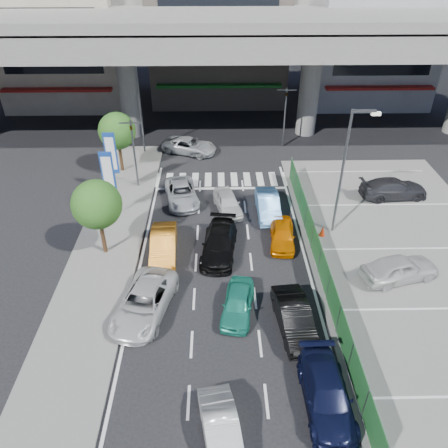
{
  "coord_description": "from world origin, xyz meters",
  "views": [
    {
      "loc": [
        -0.35,
        -16.64,
        16.12
      ],
      "look_at": [
        0.04,
        3.73,
        2.18
      ],
      "focal_mm": 35.0,
      "sensor_mm": 36.0,
      "label": 1
    }
  ],
  "objects_px": {
    "tree_far": "(117,131)",
    "taxi_teal_mid": "(238,303)",
    "taxi_orange_right": "(282,235)",
    "parked_sedan_white": "(400,268)",
    "street_lamp_right": "(346,164)",
    "hatch_white_back_mid": "(222,432)",
    "kei_truck_front_right": "(268,205)",
    "tree_near": "(97,205)",
    "parked_sedan_dgrey": "(394,188)",
    "sedan_white_front_mid": "(228,203)",
    "traffic_cone": "(323,231)",
    "sedan_white_mid_left": "(144,302)",
    "taxi_orange_left": "(164,245)",
    "signboard_near": "(108,176)",
    "wagon_silver_front_left": "(182,193)",
    "crossing_wagon_silver": "(190,146)",
    "minivan_navy_back": "(327,394)",
    "sedan_black_mid": "(219,243)",
    "signboard_far": "(111,155)",
    "hatch_black_mid_right": "(294,318)",
    "traffic_light_left": "(132,137)",
    "traffic_light_right": "(286,103)",
    "street_lamp_left": "(141,98)"
  },
  "relations": [
    {
      "from": "traffic_light_right",
      "to": "street_lamp_right",
      "type": "relative_size",
      "value": 0.65
    },
    {
      "from": "taxi_orange_right",
      "to": "parked_sedan_white",
      "type": "xyz_separation_m",
      "value": [
        5.91,
        -3.48,
        0.17
      ]
    },
    {
      "from": "kei_truck_front_right",
      "to": "crossing_wagon_silver",
      "type": "bearing_deg",
      "value": 119.28
    },
    {
      "from": "hatch_white_back_mid",
      "to": "traffic_cone",
      "type": "distance_m",
      "value": 14.62
    },
    {
      "from": "signboard_near",
      "to": "wagon_silver_front_left",
      "type": "height_order",
      "value": "signboard_near"
    },
    {
      "from": "minivan_navy_back",
      "to": "sedan_white_front_mid",
      "type": "distance_m",
      "value": 15.19
    },
    {
      "from": "street_lamp_right",
      "to": "hatch_white_back_mid",
      "type": "distance_m",
      "value": 16.1
    },
    {
      "from": "sedan_white_front_mid",
      "to": "kei_truck_front_right",
      "type": "distance_m",
      "value": 2.73
    },
    {
      "from": "traffic_light_right",
      "to": "traffic_cone",
      "type": "relative_size",
      "value": 7.49
    },
    {
      "from": "signboard_near",
      "to": "signboard_far",
      "type": "bearing_deg",
      "value": 97.59
    },
    {
      "from": "crossing_wagon_silver",
      "to": "traffic_cone",
      "type": "relative_size",
      "value": 6.67
    },
    {
      "from": "signboard_near",
      "to": "wagon_silver_front_left",
      "type": "distance_m",
      "value": 5.35
    },
    {
      "from": "signboard_far",
      "to": "sedan_black_mid",
      "type": "bearing_deg",
      "value": -43.95
    },
    {
      "from": "minivan_navy_back",
      "to": "traffic_cone",
      "type": "xyz_separation_m",
      "value": [
        2.27,
        11.62,
        -0.25
      ]
    },
    {
      "from": "taxi_orange_left",
      "to": "kei_truck_front_right",
      "type": "bearing_deg",
      "value": 30.6
    },
    {
      "from": "tree_near",
      "to": "taxi_teal_mid",
      "type": "distance_m",
      "value": 9.52
    },
    {
      "from": "kei_truck_front_right",
      "to": "tree_far",
      "type": "bearing_deg",
      "value": 148.5
    },
    {
      "from": "taxi_orange_left",
      "to": "sedan_black_mid",
      "type": "bearing_deg",
      "value": -0.83
    },
    {
      "from": "street_lamp_left",
      "to": "taxi_orange_left",
      "type": "height_order",
      "value": "street_lamp_left"
    },
    {
      "from": "parked_sedan_dgrey",
      "to": "tree_near",
      "type": "bearing_deg",
      "value": 102.69
    },
    {
      "from": "signboard_far",
      "to": "hatch_black_mid_right",
      "type": "distance_m",
      "value": 17.19
    },
    {
      "from": "traffic_light_right",
      "to": "wagon_silver_front_left",
      "type": "relative_size",
      "value": 1.16
    },
    {
      "from": "street_lamp_right",
      "to": "sedan_white_mid_left",
      "type": "height_order",
      "value": "street_lamp_right"
    },
    {
      "from": "tree_near",
      "to": "tree_far",
      "type": "xyz_separation_m",
      "value": [
        -0.8,
        10.5,
        0.0
      ]
    },
    {
      "from": "wagon_silver_front_left",
      "to": "parked_sedan_dgrey",
      "type": "xyz_separation_m",
      "value": [
        15.02,
        0.18,
        0.12
      ]
    },
    {
      "from": "street_lamp_right",
      "to": "taxi_orange_right",
      "type": "height_order",
      "value": "street_lamp_right"
    },
    {
      "from": "traffic_light_left",
      "to": "parked_sedan_white",
      "type": "height_order",
      "value": "traffic_light_left"
    },
    {
      "from": "traffic_light_left",
      "to": "tree_far",
      "type": "relative_size",
      "value": 1.08
    },
    {
      "from": "hatch_white_back_mid",
      "to": "taxi_teal_mid",
      "type": "height_order",
      "value": "hatch_white_back_mid"
    },
    {
      "from": "tree_near",
      "to": "minivan_navy_back",
      "type": "distance_m",
      "value": 15.21
    },
    {
      "from": "street_lamp_left",
      "to": "tree_far",
      "type": "distance_m",
      "value": 4.04
    },
    {
      "from": "street_lamp_left",
      "to": "taxi_teal_mid",
      "type": "xyz_separation_m",
      "value": [
        6.97,
        -18.96,
        -4.16
      ]
    },
    {
      "from": "sedan_white_front_mid",
      "to": "traffic_cone",
      "type": "relative_size",
      "value": 5.32
    },
    {
      "from": "hatch_black_mid_right",
      "to": "minivan_navy_back",
      "type": "bearing_deg",
      "value": -86.93
    },
    {
      "from": "hatch_black_mid_right",
      "to": "parked_sedan_dgrey",
      "type": "bearing_deg",
      "value": 47.56
    },
    {
      "from": "taxi_teal_mid",
      "to": "wagon_silver_front_left",
      "type": "xyz_separation_m",
      "value": [
        -3.46,
        10.84,
        0.01
      ]
    },
    {
      "from": "taxi_teal_mid",
      "to": "sedan_white_mid_left",
      "type": "bearing_deg",
      "value": -171.05
    },
    {
      "from": "sedan_black_mid",
      "to": "traffic_cone",
      "type": "height_order",
      "value": "sedan_black_mid"
    },
    {
      "from": "signboard_near",
      "to": "traffic_cone",
      "type": "relative_size",
      "value": 6.77
    },
    {
      "from": "taxi_orange_left",
      "to": "sedan_white_front_mid",
      "type": "distance_m",
      "value": 6.16
    },
    {
      "from": "minivan_navy_back",
      "to": "hatch_black_mid_right",
      "type": "distance_m",
      "value": 4.14
    },
    {
      "from": "tree_far",
      "to": "taxi_teal_mid",
      "type": "xyz_separation_m",
      "value": [
        8.44,
        -15.46,
        -2.77
      ]
    },
    {
      "from": "hatch_white_back_mid",
      "to": "sedan_white_mid_left",
      "type": "xyz_separation_m",
      "value": [
        -3.75,
        6.78,
        0.08
      ]
    },
    {
      "from": "sedan_white_front_mid",
      "to": "taxi_orange_left",
      "type": "bearing_deg",
      "value": -141.14
    },
    {
      "from": "signboard_far",
      "to": "parked_sedan_white",
      "type": "bearing_deg",
      "value": -29.44
    },
    {
      "from": "street_lamp_right",
      "to": "parked_sedan_white",
      "type": "xyz_separation_m",
      "value": [
        2.35,
        -4.67,
        -3.99
      ]
    },
    {
      "from": "taxi_orange_right",
      "to": "wagon_silver_front_left",
      "type": "height_order",
      "value": "wagon_silver_front_left"
    },
    {
      "from": "parked_sedan_dgrey",
      "to": "traffic_cone",
      "type": "bearing_deg",
      "value": 122.92
    },
    {
      "from": "sedan_white_mid_left",
      "to": "parked_sedan_white",
      "type": "distance_m",
      "value": 13.72
    },
    {
      "from": "kei_truck_front_right",
      "to": "traffic_cone",
      "type": "height_order",
      "value": "kei_truck_front_right"
    }
  ]
}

